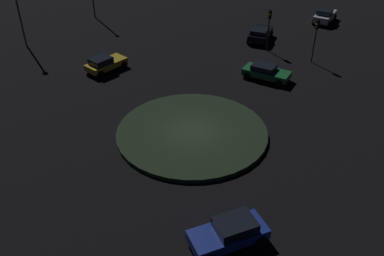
{
  "coord_description": "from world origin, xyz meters",
  "views": [
    {
      "loc": [
        11.42,
        -22.36,
        17.25
      ],
      "look_at": [
        0.0,
        0.0,
        0.52
      ],
      "focal_mm": 39.33,
      "sensor_mm": 36.0,
      "label": 1
    }
  ],
  "objects_px": {
    "car_black": "(260,34)",
    "traffic_light_north_near": "(269,22)",
    "car_yellow": "(105,63)",
    "car_green": "(266,72)",
    "traffic_light_north": "(316,32)",
    "car_blue": "(230,232)",
    "car_white": "(325,16)"
  },
  "relations": [
    {
      "from": "car_yellow",
      "to": "traffic_light_north",
      "type": "distance_m",
      "value": 19.81
    },
    {
      "from": "car_black",
      "to": "traffic_light_north",
      "type": "height_order",
      "value": "traffic_light_north"
    },
    {
      "from": "car_white",
      "to": "car_green",
      "type": "bearing_deg",
      "value": 178.65
    },
    {
      "from": "car_white",
      "to": "traffic_light_north",
      "type": "xyz_separation_m",
      "value": [
        1.4,
        -11.91,
        2.22
      ]
    },
    {
      "from": "car_yellow",
      "to": "car_green",
      "type": "xyz_separation_m",
      "value": [
        13.78,
        5.15,
        -0.04
      ]
    },
    {
      "from": "car_yellow",
      "to": "car_white",
      "type": "bearing_deg",
      "value": -18.85
    },
    {
      "from": "traffic_light_north",
      "to": "traffic_light_north_near",
      "type": "bearing_deg",
      "value": -83.09
    },
    {
      "from": "traffic_light_north",
      "to": "car_blue",
      "type": "bearing_deg",
      "value": 19.98
    },
    {
      "from": "car_yellow",
      "to": "traffic_light_north_near",
      "type": "height_order",
      "value": "traffic_light_north_near"
    },
    {
      "from": "car_black",
      "to": "traffic_light_north_near",
      "type": "relative_size",
      "value": 0.97
    },
    {
      "from": "car_green",
      "to": "traffic_light_north",
      "type": "relative_size",
      "value": 0.99
    },
    {
      "from": "car_yellow",
      "to": "car_white",
      "type": "distance_m",
      "value": 27.15
    },
    {
      "from": "car_green",
      "to": "car_blue",
      "type": "relative_size",
      "value": 0.99
    },
    {
      "from": "car_yellow",
      "to": "car_black",
      "type": "relative_size",
      "value": 1.02
    },
    {
      "from": "car_green",
      "to": "car_blue",
      "type": "bearing_deg",
      "value": -74.16
    },
    {
      "from": "traffic_light_north",
      "to": "traffic_light_north_near",
      "type": "relative_size",
      "value": 1.01
    },
    {
      "from": "car_yellow",
      "to": "car_green",
      "type": "height_order",
      "value": "car_yellow"
    },
    {
      "from": "car_yellow",
      "to": "car_blue",
      "type": "xyz_separation_m",
      "value": [
        18.23,
        -13.72,
        0.04
      ]
    },
    {
      "from": "car_white",
      "to": "car_blue",
      "type": "distance_m",
      "value": 36.35
    },
    {
      "from": "car_green",
      "to": "traffic_light_north_near",
      "type": "height_order",
      "value": "traffic_light_north_near"
    },
    {
      "from": "car_yellow",
      "to": "traffic_light_north",
      "type": "relative_size",
      "value": 0.97
    },
    {
      "from": "car_green",
      "to": "traffic_light_north_near",
      "type": "relative_size",
      "value": 1.0
    },
    {
      "from": "traffic_light_north_near",
      "to": "traffic_light_north",
      "type": "bearing_deg",
      "value": 80.4
    },
    {
      "from": "car_black",
      "to": "traffic_light_north_near",
      "type": "distance_m",
      "value": 3.43
    },
    {
      "from": "car_black",
      "to": "traffic_light_north_near",
      "type": "xyz_separation_m",
      "value": [
        1.47,
        -2.17,
        2.21
      ]
    },
    {
      "from": "traffic_light_north",
      "to": "traffic_light_north_near",
      "type": "xyz_separation_m",
      "value": [
        -4.8,
        0.78,
        -0.03
      ]
    },
    {
      "from": "traffic_light_north_near",
      "to": "car_blue",
      "type": "bearing_deg",
      "value": 14.0
    },
    {
      "from": "car_black",
      "to": "car_white",
      "type": "bearing_deg",
      "value": -33.87
    },
    {
      "from": "traffic_light_north_near",
      "to": "car_green",
      "type": "bearing_deg",
      "value": 17.38
    },
    {
      "from": "car_white",
      "to": "car_black",
      "type": "distance_m",
      "value": 10.2
    },
    {
      "from": "car_blue",
      "to": "traffic_light_north",
      "type": "bearing_deg",
      "value": -135.98
    },
    {
      "from": "car_black",
      "to": "traffic_light_north",
      "type": "relative_size",
      "value": 0.95
    }
  ]
}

